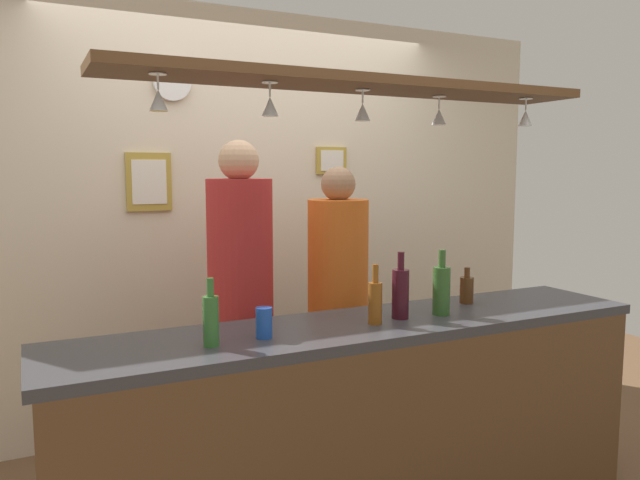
{
  "coord_description": "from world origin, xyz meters",
  "views": [
    {
      "loc": [
        -1.32,
        -2.6,
        1.61
      ],
      "look_at": [
        0.0,
        0.1,
        1.26
      ],
      "focal_mm": 34.17,
      "sensor_mm": 36.0,
      "label": 1
    }
  ],
  "objects": [
    {
      "name": "back_wall",
      "position": [
        0.0,
        1.1,
        1.3
      ],
      "size": [
        4.4,
        0.06,
        2.6
      ],
      "primitive_type": "cube",
      "color": "beige",
      "rests_on": "ground_plane"
    },
    {
      "name": "bar_counter",
      "position": [
        0.0,
        -0.5,
        0.65
      ],
      "size": [
        2.7,
        0.55,
        0.95
      ],
      "color": "#38383D",
      "rests_on": "ground_plane"
    },
    {
      "name": "overhead_glass_rack",
      "position": [
        0.0,
        -0.3,
        1.97
      ],
      "size": [
        2.2,
        0.36,
        0.04
      ],
      "primitive_type": "cube",
      "color": "brown"
    },
    {
      "name": "hanging_wineglass_far_left",
      "position": [
        -0.86,
        -0.35,
        1.86
      ],
      "size": [
        0.07,
        0.07,
        0.13
      ],
      "color": "silver",
      "rests_on": "overhead_glass_rack"
    },
    {
      "name": "hanging_wineglass_left",
      "position": [
        -0.43,
        -0.32,
        1.86
      ],
      "size": [
        0.07,
        0.07,
        0.13
      ],
      "color": "silver",
      "rests_on": "overhead_glass_rack"
    },
    {
      "name": "hanging_wineglass_center_left",
      "position": [
        0.02,
        -0.28,
        1.86
      ],
      "size": [
        0.07,
        0.07,
        0.13
      ],
      "color": "silver",
      "rests_on": "overhead_glass_rack"
    },
    {
      "name": "hanging_wineglass_center",
      "position": [
        0.45,
        -0.24,
        1.86
      ],
      "size": [
        0.07,
        0.07,
        0.13
      ],
      "color": "silver",
      "rests_on": "overhead_glass_rack"
    },
    {
      "name": "hanging_wineglass_center_right",
      "position": [
        0.88,
        -0.36,
        1.86
      ],
      "size": [
        0.07,
        0.07,
        0.13
      ],
      "color": "silver",
      "rests_on": "overhead_glass_rack"
    },
    {
      "name": "person_left_red_shirt",
      "position": [
        -0.32,
        0.39,
        1.07
      ],
      "size": [
        0.34,
        0.34,
        1.76
      ],
      "color": "#2D334C",
      "rests_on": "ground_plane"
    },
    {
      "name": "person_middle_orange_shirt",
      "position": [
        0.25,
        0.39,
        0.98
      ],
      "size": [
        0.34,
        0.34,
        1.63
      ],
      "color": "#2D334C",
      "rests_on": "ground_plane"
    },
    {
      "name": "bottle_beer_green_import",
      "position": [
        -0.71,
        -0.41,
        1.05
      ],
      "size": [
        0.06,
        0.06,
        0.26
      ],
      "color": "#336B2D",
      "rests_on": "bar_counter"
    },
    {
      "name": "bottle_wine_dark_red",
      "position": [
        0.17,
        -0.36,
        1.07
      ],
      "size": [
        0.08,
        0.08,
        0.3
      ],
      "color": "#380F19",
      "rests_on": "bar_counter"
    },
    {
      "name": "bottle_beer_brown_stubby",
      "position": [
        0.65,
        -0.24,
        1.02
      ],
      "size": [
        0.07,
        0.07,
        0.18
      ],
      "color": "#512D14",
      "rests_on": "bar_counter"
    },
    {
      "name": "bottle_champagne_green",
      "position": [
        0.38,
        -0.38,
        1.07
      ],
      "size": [
        0.08,
        0.08,
        0.3
      ],
      "color": "#2D5623",
      "rests_on": "bar_counter"
    },
    {
      "name": "bottle_beer_amber_tall",
      "position": [
        0.02,
        -0.4,
        1.05
      ],
      "size": [
        0.06,
        0.06,
        0.26
      ],
      "color": "brown",
      "rests_on": "bar_counter"
    },
    {
      "name": "drink_can",
      "position": [
        -0.49,
        -0.39,
        1.01
      ],
      "size": [
        0.07,
        0.07,
        0.12
      ],
      "primitive_type": "cylinder",
      "color": "#1E4CB2",
      "rests_on": "bar_counter"
    },
    {
      "name": "picture_frame_upper_small",
      "position": [
        0.55,
        1.06,
        1.67
      ],
      "size": [
        0.22,
        0.02,
        0.18
      ],
      "color": "#B29338",
      "rests_on": "back_wall"
    },
    {
      "name": "picture_frame_caricature",
      "position": [
        -0.65,
        1.06,
        1.54
      ],
      "size": [
        0.26,
        0.02,
        0.34
      ],
      "color": "#B29338",
      "rests_on": "back_wall"
    },
    {
      "name": "wall_clock",
      "position": [
        -0.5,
        1.05,
        2.12
      ],
      "size": [
        0.22,
        0.03,
        0.22
      ],
      "primitive_type": "cylinder",
      "rotation": [
        1.57,
        0.0,
        0.0
      ],
      "color": "white",
      "rests_on": "back_wall"
    }
  ]
}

